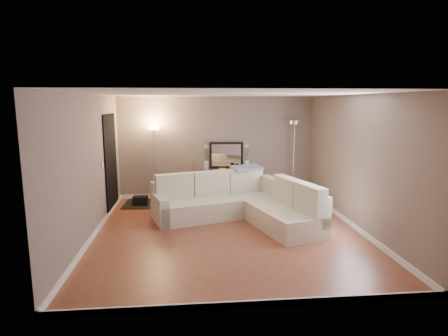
{
  "coord_description": "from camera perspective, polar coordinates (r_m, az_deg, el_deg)",
  "views": [
    {
      "loc": [
        -0.73,
        -6.84,
        2.45
      ],
      "look_at": [
        0.0,
        0.8,
        1.1
      ],
      "focal_mm": 30.0,
      "sensor_mm": 36.0,
      "label": 1
    }
  ],
  "objects": [
    {
      "name": "floor_lamp_unlit",
      "position": [
        9.71,
        10.63,
        3.68
      ],
      "size": [
        0.31,
        0.31,
        2.0
      ],
      "color": "silver",
      "rests_on": "floor"
    },
    {
      "name": "floor_lamp_lit",
      "position": [
        9.43,
        -10.58,
        2.94
      ],
      "size": [
        0.28,
        0.28,
        1.87
      ],
      "color": "silver",
      "rests_on": "floor"
    },
    {
      "name": "baseboard_left",
      "position": [
        7.46,
        -19.02,
        -9.37
      ],
      "size": [
        0.03,
        5.5,
        0.1
      ],
      "primitive_type": "cube",
      "color": "white",
      "rests_on": "ground"
    },
    {
      "name": "sectional_sofa",
      "position": [
        7.93,
        2.42,
        -5.35
      ],
      "size": [
        3.37,
        2.76,
        0.96
      ],
      "color": "beige",
      "rests_on": "floor"
    },
    {
      "name": "flower_vase_left",
      "position": [
        9.42,
        -2.72,
        1.37
      ],
      "size": [
        0.14,
        0.12,
        0.64
      ],
      "color": "silver",
      "rests_on": "console_table"
    },
    {
      "name": "table_decor",
      "position": [
        9.44,
        0.39,
        -0.08
      ],
      "size": [
        0.52,
        0.12,
        0.12
      ],
      "color": "orange",
      "rests_on": "console_table"
    },
    {
      "name": "floor",
      "position": [
        7.3,
        0.61,
        -9.67
      ],
      "size": [
        5.0,
        5.5,
        0.01
      ],
      "primitive_type": "cube",
      "color": "brown",
      "rests_on": "ground"
    },
    {
      "name": "wall_left",
      "position": [
        7.16,
        -19.78,
        0.14
      ],
      "size": [
        0.02,
        5.5,
        2.6
      ],
      "primitive_type": "cube",
      "color": "gray",
      "rests_on": "ground"
    },
    {
      "name": "ceiling",
      "position": [
        6.88,
        0.65,
        11.27
      ],
      "size": [
        5.0,
        5.5,
        0.01
      ],
      "primitive_type": "cube",
      "color": "white",
      "rests_on": "ground"
    },
    {
      "name": "baseboard_front",
      "position": [
        4.81,
        4.27,
        -20.0
      ],
      "size": [
        5.0,
        0.03,
        0.1
      ],
      "primitive_type": "cube",
      "color": "white",
      "rests_on": "ground"
    },
    {
      "name": "charcoal_rug",
      "position": [
        9.35,
        -11.25,
        -5.35
      ],
      "size": [
        1.27,
        0.98,
        0.02
      ],
      "primitive_type": "cube",
      "rotation": [
        0.0,
        0.0,
        -0.05
      ],
      "color": "black",
      "rests_on": "floor"
    },
    {
      "name": "wall_back",
      "position": [
        9.69,
        -1.11,
        3.17
      ],
      "size": [
        5.0,
        0.02,
        2.6
      ],
      "primitive_type": "cube",
      "color": "gray",
      "rests_on": "ground"
    },
    {
      "name": "wall_right",
      "position": [
        7.65,
        19.66,
        0.75
      ],
      "size": [
        0.02,
        5.5,
        2.6
      ],
      "primitive_type": "cube",
      "color": "gray",
      "rests_on": "ground"
    },
    {
      "name": "baseboard_right",
      "position": [
        7.93,
        18.96,
        -8.2
      ],
      "size": [
        0.03,
        5.5,
        0.1
      ],
      "primitive_type": "cube",
      "color": "white",
      "rests_on": "ground"
    },
    {
      "name": "leaning_mirror",
      "position": [
        9.58,
        0.35,
        1.97
      ],
      "size": [
        0.86,
        0.08,
        0.67
      ],
      "color": "black",
      "rests_on": "console_table"
    },
    {
      "name": "console_table",
      "position": [
        9.55,
        -0.04,
        -2.28
      ],
      "size": [
        1.23,
        0.39,
        0.75
      ],
      "color": "black",
      "rests_on": "floor"
    },
    {
      "name": "baseboard_back",
      "position": [
        9.9,
        -1.07,
        -4.06
      ],
      "size": [
        5.0,
        0.03,
        0.1
      ],
      "primitive_type": "cube",
      "color": "white",
      "rests_on": "ground"
    },
    {
      "name": "wall_front",
      "position": [
        4.3,
        4.55,
        -5.57
      ],
      "size": [
        5.0,
        0.02,
        2.6
      ],
      "primitive_type": "cube",
      "color": "gray",
      "rests_on": "ground"
    },
    {
      "name": "doorway",
      "position": [
        8.82,
        -16.84,
        0.74
      ],
      "size": [
        0.02,
        1.2,
        2.2
      ],
      "primitive_type": "cube",
      "color": "black",
      "rests_on": "ground"
    },
    {
      "name": "throw_blanket",
      "position": [
        8.59,
        3.47,
        0.04
      ],
      "size": [
        0.78,
        0.61,
        0.09
      ],
      "primitive_type": "cube",
      "rotation": [
        0.1,
        0.0,
        0.35
      ],
      "color": "gray",
      "rests_on": "sectional_sofa"
    },
    {
      "name": "black_bag",
      "position": [
        9.26,
        -12.61,
        -4.89
      ],
      "size": [
        0.36,
        0.26,
        0.22
      ],
      "primitive_type": "cube",
      "rotation": [
        0.0,
        0.0,
        -0.05
      ],
      "color": "black",
      "rests_on": "charcoal_rug"
    },
    {
      "name": "switch_plate",
      "position": [
        7.98,
        -18.05,
        0.47
      ],
      "size": [
        0.02,
        0.08,
        0.12
      ],
      "primitive_type": "cube",
      "color": "white",
      "rests_on": "ground"
    },
    {
      "name": "flower_vase_right",
      "position": [
        9.47,
        3.51,
        1.41
      ],
      "size": [
        0.14,
        0.12,
        0.64
      ],
      "color": "silver",
      "rests_on": "console_table"
    }
  ]
}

